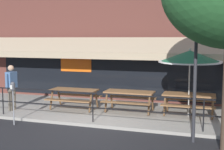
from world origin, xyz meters
TOP-DOWN VIEW (x-y plane):
  - ground_plane at (0.00, 0.00)m, footprint 120.00×120.00m
  - patio_deck at (0.00, 2.00)m, footprint 15.00×4.00m
  - restaurant_building at (0.00, 4.23)m, footprint 15.00×1.60m
  - patio_railing at (0.00, 0.30)m, footprint 13.84×0.04m
  - picnic_table_left at (-1.37, 1.82)m, footprint 1.80×1.42m
  - picnic_table_centre at (0.77, 2.04)m, footprint 1.80×1.42m
  - picnic_table_right at (2.90, 2.14)m, footprint 1.80×1.42m
  - patio_umbrella_right at (2.90, 2.02)m, footprint 2.14×2.14m
  - pedestrian_walking at (-3.52, 0.92)m, footprint 0.27×0.62m
  - parking_meter_near at (-2.44, -0.51)m, footprint 0.15×0.16m
  - street_sign_pole at (3.21, -0.45)m, footprint 0.28×0.09m

SIDE VIEW (x-z plane):
  - ground_plane at x=0.00m, z-range 0.00..0.00m
  - patio_deck at x=0.00m, z-range 0.00..0.10m
  - picnic_table_left at x=-1.37m, z-range 0.33..1.08m
  - picnic_table_centre at x=0.77m, z-range 0.33..1.08m
  - picnic_table_right at x=2.90m, z-range 0.33..1.08m
  - patio_railing at x=0.00m, z-range 0.32..1.28m
  - pedestrian_walking at x=-3.52m, z-range 0.20..1.91m
  - parking_meter_near at x=-2.44m, z-range 0.44..1.86m
  - patio_umbrella_right at x=2.90m, z-range 0.99..3.37m
  - street_sign_pole at x=3.21m, z-range 0.06..4.61m
  - restaurant_building at x=0.00m, z-range -0.03..8.15m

